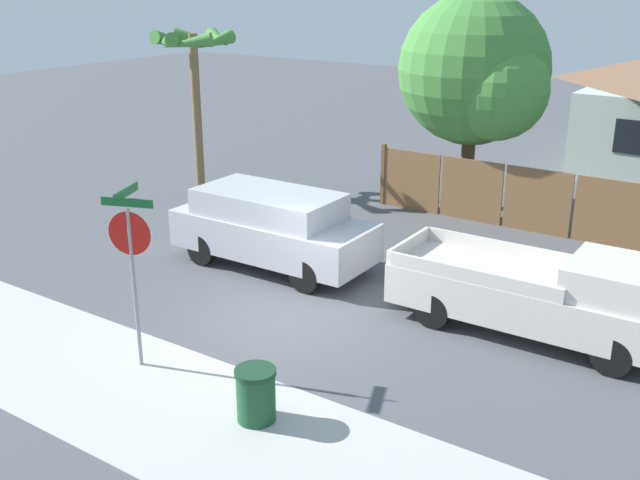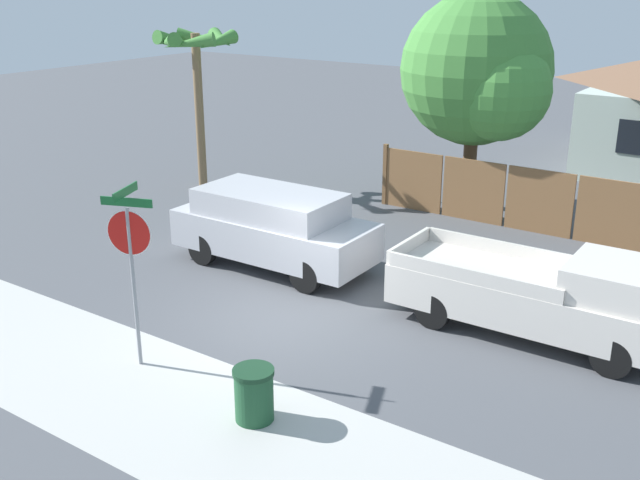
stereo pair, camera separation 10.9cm
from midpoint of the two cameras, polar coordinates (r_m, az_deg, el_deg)
ground_plane at (r=15.26m, az=-2.33°, el=-6.21°), size 80.00×80.00×0.00m
sidewalk_strip at (r=12.93m, az=-12.13°, el=-11.81°), size 36.00×3.20×0.01m
wooden_fence at (r=20.48m, az=21.53°, el=1.87°), size 13.44×0.12×1.85m
oak_tree at (r=22.13m, az=12.31°, el=12.26°), size 4.53×4.32×6.23m
palm_tree at (r=24.31m, az=-9.28°, el=13.83°), size 2.49×2.69×5.02m
red_suv at (r=17.76m, az=-3.40°, el=1.07°), size 4.91×2.03×1.85m
orange_pickup at (r=14.95m, az=17.07°, el=-4.07°), size 5.54×1.96×1.77m
stop_sign at (r=13.16m, az=-14.02°, el=-0.48°), size 0.88×0.80×3.31m
trash_bin at (r=11.98m, az=-4.78°, el=-11.63°), size 0.66×0.66×0.89m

